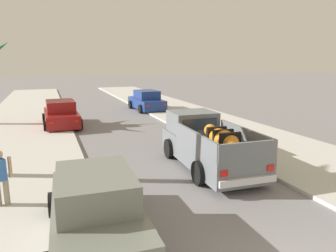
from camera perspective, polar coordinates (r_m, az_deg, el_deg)
The scene contains 9 objects.
sidewalk_left at distance 15.13m, azimuth -25.40°, elevation -3.73°, with size 5.03×60.00×0.12m, color beige.
sidewalk_right at distance 17.65m, azimuth 11.07°, elevation -0.73°, with size 5.03×60.00×0.12m, color beige.
curb_left at distance 15.07m, azimuth -21.18°, elevation -3.48°, with size 0.16×60.00×0.10m, color silver.
curb_right at distance 17.10m, azimuth 7.89°, elevation -1.05°, with size 0.16×60.00×0.10m, color silver.
pickup_truck at distance 11.57m, azimuth 7.05°, elevation -3.30°, with size 2.40×5.30×1.80m.
car_left_near at distance 19.44m, azimuth -18.67°, elevation 1.97°, with size 2.11×4.30×1.54m.
car_right_near at distance 24.72m, azimuth -3.88°, elevation 4.51°, with size 2.14×4.31×1.54m.
car_right_mid at distance 7.11m, azimuth -12.84°, elevation -14.25°, with size 2.16×4.32×1.54m.
pedestrian at distance 9.19m, azimuth -27.91°, elevation -7.93°, with size 0.57×0.44×1.59m.
Camera 1 is at (-3.91, -2.60, 3.78)m, focal length 33.92 mm.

